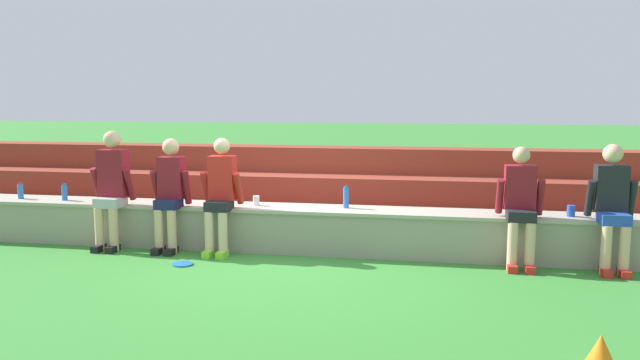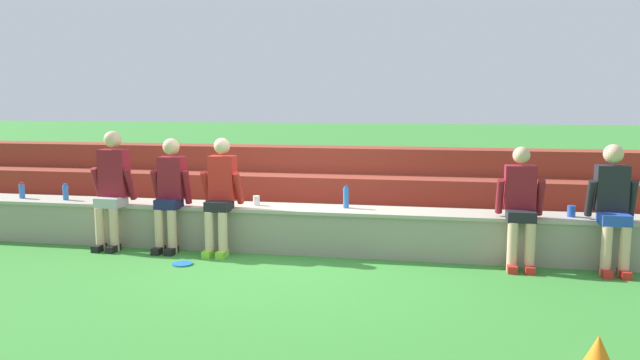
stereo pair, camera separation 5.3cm
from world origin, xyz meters
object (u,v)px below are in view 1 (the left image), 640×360
water_bottle_mid_left (346,198)px  water_bottle_mid_right (64,193)px  person_far_left (111,186)px  sports_cone (601,350)px  person_right_of_center (520,203)px  frisbee (182,264)px  person_far_right (612,203)px  person_center (220,193)px  plastic_cup_middle (571,211)px  person_left_of_center (170,191)px  water_bottle_center_gap (20,191)px  plastic_cup_left_end (256,201)px

water_bottle_mid_left → water_bottle_mid_right: bearing=-178.4°
water_bottle_mid_left → person_far_left: bearing=-172.8°
person_far_left → sports_cone: bearing=-26.5°
person_right_of_center → frisbee: person_right_of_center is taller
person_right_of_center → sports_cone: person_right_of_center is taller
person_far_right → sports_cone: size_ratio=6.11×
person_center → water_bottle_mid_right: bearing=173.7°
sports_cone → person_center: bearing=145.4°
person_far_left → frisbee: size_ratio=6.41×
plastic_cup_middle → person_left_of_center: bearing=-176.7°
person_far_right → frisbee: bearing=-172.2°
water_bottle_mid_left → person_right_of_center: bearing=-9.5°
water_bottle_center_gap → plastic_cup_middle: water_bottle_center_gap is taller
water_bottle_mid_left → water_bottle_center_gap: 4.39m
water_bottle_mid_left → water_bottle_mid_right: 3.73m
person_far_left → sports_cone: (5.14, -2.56, -0.68)m
person_center → person_far_right: person_center is taller
water_bottle_center_gap → plastic_cup_middle: bearing=0.1°
person_far_left → sports_cone: person_far_left is taller
person_far_right → water_bottle_mid_left: person_far_right is taller
water_bottle_mid_left → sports_cone: water_bottle_mid_left is taller
person_far_left → water_bottle_mid_right: 0.88m
water_bottle_mid_left → plastic_cup_left_end: bearing=-178.9°
person_far_left → frisbee: person_far_left is taller
person_left_of_center → water_bottle_center_gap: bearing=173.4°
person_far_left → water_bottle_mid_left: size_ratio=5.46×
water_bottle_mid_left → water_bottle_mid_right: water_bottle_mid_left is taller
water_bottle_mid_right → plastic_cup_left_end: size_ratio=1.82×
person_far_left → plastic_cup_left_end: bearing=11.0°
person_center → sports_cone: 4.56m
plastic_cup_left_end → plastic_cup_middle: bearing=-0.9°
person_center → water_bottle_mid_right: (-2.24, 0.25, -0.10)m
person_center → water_bottle_center_gap: 2.92m
person_far_left → water_bottle_mid_right: bearing=162.5°
person_center → person_far_right: (4.44, 0.03, 0.00)m
person_far_right → person_center: bearing=-179.6°
person_far_left → water_bottle_mid_left: person_far_left is taller
water_bottle_mid_right → person_center: bearing=-6.3°
person_far_left → person_right_of_center: bearing=0.3°
water_bottle_mid_right → water_bottle_center_gap: water_bottle_mid_right is taller
person_right_of_center → plastic_cup_left_end: bearing=174.3°
person_left_of_center → water_bottle_mid_left: (2.14, 0.35, -0.07)m
person_far_left → person_far_right: (5.87, 0.04, -0.05)m
water_bottle_mid_right → person_left_of_center: bearing=-8.8°
plastic_cup_middle → sports_cone: size_ratio=0.56×
person_far_right → water_bottle_mid_right: size_ratio=6.36×
person_left_of_center → plastic_cup_middle: 4.74m
frisbee → water_bottle_center_gap: bearing=161.7°
water_bottle_center_gap → frisbee: size_ratio=0.93×
water_bottle_mid_right → frisbee: size_ratio=0.94×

